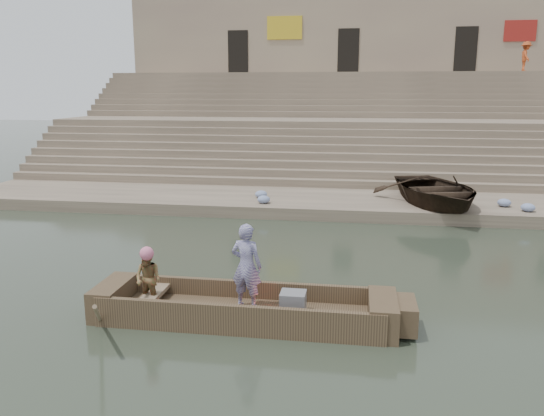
% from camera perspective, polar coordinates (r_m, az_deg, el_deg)
% --- Properties ---
extents(ground, '(120.00, 120.00, 0.00)m').
position_cam_1_polar(ground, '(12.08, 14.57, -8.53)').
color(ground, '#263024').
rests_on(ground, ground).
extents(lower_landing, '(32.00, 4.00, 0.40)m').
position_cam_1_polar(lower_landing, '(19.70, 12.44, 0.28)').
color(lower_landing, gray).
rests_on(lower_landing, ground).
extents(mid_landing, '(32.00, 3.00, 2.80)m').
position_cam_1_polar(mid_landing, '(26.92, 11.64, 6.08)').
color(mid_landing, gray).
rests_on(mid_landing, ground).
extents(upper_landing, '(32.00, 3.00, 5.20)m').
position_cam_1_polar(upper_landing, '(33.81, 11.21, 9.37)').
color(upper_landing, gray).
rests_on(upper_landing, ground).
extents(ghat_steps, '(32.00, 11.00, 5.20)m').
position_cam_1_polar(ghat_steps, '(28.57, 11.53, 7.24)').
color(ghat_steps, gray).
rests_on(ghat_steps, ground).
extents(building_wall, '(32.00, 5.07, 11.20)m').
position_cam_1_polar(building_wall, '(37.79, 11.19, 14.22)').
color(building_wall, tan).
rests_on(building_wall, ground).
extents(main_rowboat, '(5.00, 1.30, 0.22)m').
position_cam_1_polar(main_rowboat, '(10.30, -3.07, -11.19)').
color(main_rowboat, brown).
rests_on(main_rowboat, ground).
extents(rowboat_trim, '(6.04, 2.63, 1.78)m').
position_cam_1_polar(rowboat_trim, '(10.18, -1.93, -10.28)').
color(rowboat_trim, brown).
rests_on(rowboat_trim, ground).
extents(standing_man, '(0.66, 0.50, 1.62)m').
position_cam_1_polar(standing_man, '(10.09, -2.70, -6.11)').
color(standing_man, navy).
rests_on(standing_man, main_rowboat).
extents(rowing_man, '(0.63, 0.55, 1.11)m').
position_cam_1_polar(rowing_man, '(10.44, -12.90, -7.28)').
color(rowing_man, '#297D37').
rests_on(rowing_man, main_rowboat).
extents(television, '(0.46, 0.42, 0.40)m').
position_cam_1_polar(television, '(10.04, 2.16, -9.91)').
color(television, slate).
rests_on(television, main_rowboat).
extents(beached_rowboat, '(4.53, 5.50, 0.99)m').
position_cam_1_polar(beached_rowboat, '(19.18, 16.82, 1.83)').
color(beached_rowboat, '#2D2116').
rests_on(beached_rowboat, lower_landing).
extents(pedestrian, '(0.67, 1.09, 1.63)m').
position_cam_1_polar(pedestrian, '(34.33, 25.13, 14.22)').
color(pedestrian, '#B2451E').
rests_on(pedestrian, upper_landing).
extents(cloth_bundles, '(15.46, 2.83, 0.26)m').
position_cam_1_polar(cloth_bundles, '(19.39, 17.99, 0.77)').
color(cloth_bundles, '#3F5999').
rests_on(cloth_bundles, lower_landing).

